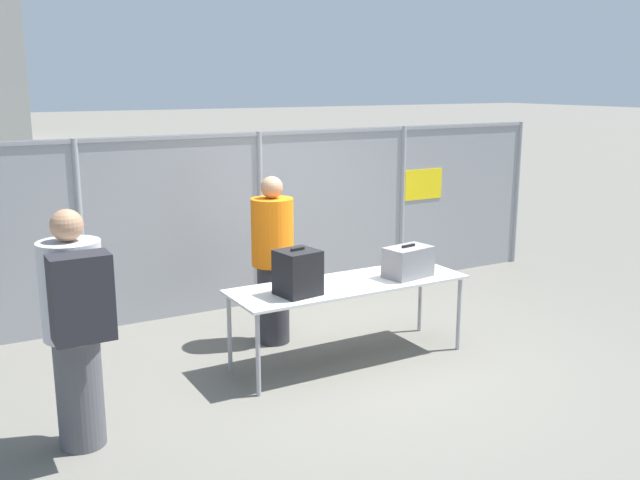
# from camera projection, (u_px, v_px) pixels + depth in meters

# --- Properties ---
(ground_plane) EXTENTS (120.00, 120.00, 0.00)m
(ground_plane) POSITION_uv_depth(u_px,v_px,m) (363.00, 365.00, 6.66)
(ground_plane) COLOR #605E56
(fence_section) EXTENTS (8.22, 0.07, 2.04)m
(fence_section) POSITION_uv_depth(u_px,v_px,m) (262.00, 215.00, 8.34)
(fence_section) COLOR gray
(fence_section) RESTS_ON ground_plane
(inspection_table) EXTENTS (2.28, 0.74, 0.76)m
(inspection_table) POSITION_uv_depth(u_px,v_px,m) (349.00, 288.00, 6.65)
(inspection_table) COLOR silver
(inspection_table) RESTS_ON ground_plane
(suitcase_black) EXTENTS (0.38, 0.37, 0.42)m
(suitcase_black) POSITION_uv_depth(u_px,v_px,m) (298.00, 273.00, 6.23)
(suitcase_black) COLOR black
(suitcase_black) RESTS_ON inspection_table
(suitcase_grey) EXTENTS (0.49, 0.35, 0.32)m
(suitcase_grey) POSITION_uv_depth(u_px,v_px,m) (408.00, 262.00, 6.82)
(suitcase_grey) COLOR slate
(suitcase_grey) RESTS_ON inspection_table
(traveler_hooded) EXTENTS (0.43, 0.67, 1.75)m
(traveler_hooded) POSITION_uv_depth(u_px,v_px,m) (76.00, 322.00, 4.96)
(traveler_hooded) COLOR #4C4C51
(traveler_hooded) RESTS_ON ground_plane
(security_worker_near) EXTENTS (0.42, 0.42, 1.70)m
(security_worker_near) POSITION_uv_depth(u_px,v_px,m) (273.00, 258.00, 7.09)
(security_worker_near) COLOR #2D2D33
(security_worker_near) RESTS_ON ground_plane
(utility_trailer) EXTENTS (4.39, 2.22, 0.72)m
(utility_trailer) POSITION_uv_depth(u_px,v_px,m) (271.00, 225.00, 10.99)
(utility_trailer) COLOR #4C6B47
(utility_trailer) RESTS_ON ground_plane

